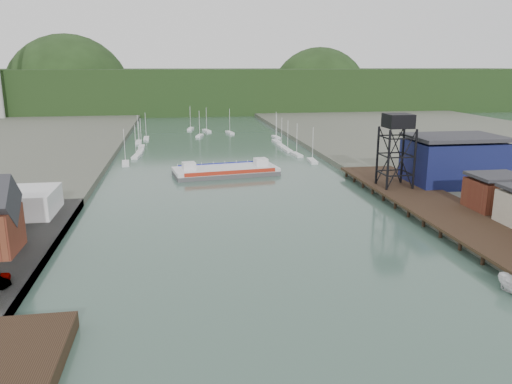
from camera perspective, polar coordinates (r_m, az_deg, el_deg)
name	(u,v)px	position (r m, az deg, el deg)	size (l,w,h in m)	color
ground	(308,351)	(53.64, 5.97, -17.59)	(600.00, 600.00, 0.00)	#314D44
west_stage	(5,369)	(54.32, -26.78, -17.65)	(10.00, 18.00, 1.80)	black
east_pier	(431,202)	(105.04, 19.33, -1.09)	(14.00, 70.00, 2.45)	black
white_shed	(4,203)	(102.03, -26.81, -1.14)	(18.00, 12.00, 4.50)	silver
lift_tower	(398,125)	(113.07, 15.91, 7.33)	(6.50, 6.50, 16.00)	black
blue_shed	(453,161)	(123.02, 21.62, 3.34)	(20.50, 14.50, 11.30)	#0D143B
marina_sailboats	(211,144)	(184.90, -5.11, 5.53)	(57.71, 92.65, 0.90)	silver
distant_hills	(188,93)	(345.81, -7.80, 11.17)	(500.00, 120.00, 80.00)	black
chain_ferry	(226,171)	(132.82, -3.48, 2.46)	(28.51, 14.73, 3.92)	#49494B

